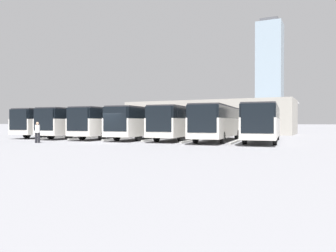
{
  "coord_description": "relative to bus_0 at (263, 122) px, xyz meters",
  "views": [
    {
      "loc": [
        -16.93,
        22.87,
        1.71
      ],
      "look_at": [
        -2.67,
        -6.22,
        1.36
      ],
      "focal_mm": 35.0,
      "sensor_mm": 36.0,
      "label": 1
    }
  ],
  "objects": [
    {
      "name": "bus_0",
      "position": [
        0.0,
        0.0,
        0.0
      ],
      "size": [
        3.86,
        12.69,
        3.17
      ],
      "rotation": [
        0.0,
        0.0,
        0.11
      ],
      "color": "silver",
      "rests_on": "ground_plane"
    },
    {
      "name": "curb_divider_0",
      "position": [
        1.97,
        1.85,
        -1.7
      ],
      "size": [
        0.89,
        6.03,
        0.15
      ],
      "primitive_type": "cube",
      "rotation": [
        0.0,
        0.0,
        0.11
      ],
      "color": "#9E9E99",
      "rests_on": "ground_plane"
    },
    {
      "name": "bus_3",
      "position": [
        11.83,
        0.16,
        0.0
      ],
      "size": [
        3.86,
        12.69,
        3.17
      ],
      "rotation": [
        0.0,
        0.0,
        0.11
      ],
      "color": "silver",
      "rests_on": "ground_plane"
    },
    {
      "name": "curb_divider_4",
      "position": [
        17.74,
        2.21,
        -1.7
      ],
      "size": [
        0.89,
        6.03,
        0.15
      ],
      "primitive_type": "cube",
      "rotation": [
        0.0,
        0.0,
        0.11
      ],
      "color": "#9E9E99",
      "rests_on": "ground_plane"
    },
    {
      "name": "office_tower",
      "position": [
        28.97,
        -189.4,
        31.61
      ],
      "size": [
        15.75,
        15.75,
        67.98
      ],
      "color": "#93A8B7",
      "rests_on": "ground_plane"
    },
    {
      "name": "pedestrian",
      "position": [
        16.73,
        9.52,
        -0.84
      ],
      "size": [
        0.55,
        0.55,
        1.75
      ],
      "rotation": [
        0.0,
        0.0,
        0.68
      ],
      "color": "black",
      "rests_on": "ground_plane"
    },
    {
      "name": "curb_divider_2",
      "position": [
        9.86,
        1.55,
        -1.7
      ],
      "size": [
        0.89,
        6.03,
        0.15
      ],
      "primitive_type": "cube",
      "rotation": [
        0.0,
        0.0,
        0.11
      ],
      "color": "#9E9E99",
      "rests_on": "ground_plane"
    },
    {
      "name": "bus_4",
      "position": [
        15.77,
        0.36,
        0.0
      ],
      "size": [
        3.86,
        12.69,
        3.17
      ],
      "rotation": [
        0.0,
        0.0,
        0.11
      ],
      "color": "silver",
      "rests_on": "ground_plane"
    },
    {
      "name": "curb_divider_3",
      "position": [
        13.8,
        2.01,
        -1.7
      ],
      "size": [
        0.89,
        6.03,
        0.15
      ],
      "primitive_type": "cube",
      "rotation": [
        0.0,
        0.0,
        0.11
      ],
      "color": "#9E9E99",
      "rests_on": "ground_plane"
    },
    {
      "name": "station_building",
      "position": [
        11.83,
        -19.64,
        0.77
      ],
      "size": [
        25.56,
        11.37,
        5.01
      ],
      "color": "#A8A399",
      "rests_on": "ground_plane"
    },
    {
      "name": "bus_6",
      "position": [
        23.66,
        0.15,
        0.0
      ],
      "size": [
        3.86,
        12.69,
        3.17
      ],
      "rotation": [
        0.0,
        0.0,
        0.11
      ],
      "color": "silver",
      "rests_on": "ground_plane"
    },
    {
      "name": "curb_divider_1",
      "position": [
        5.92,
        2.17,
        -1.7
      ],
      "size": [
        0.89,
        6.03,
        0.15
      ],
      "primitive_type": "cube",
      "rotation": [
        0.0,
        0.0,
        0.11
      ],
      "color": "#9E9E99",
      "rests_on": "ground_plane"
    },
    {
      "name": "bus_2",
      "position": [
        7.89,
        -0.3,
        0.0
      ],
      "size": [
        3.86,
        12.69,
        3.17
      ],
      "rotation": [
        0.0,
        0.0,
        0.11
      ],
      "color": "silver",
      "rests_on": "ground_plane"
    },
    {
      "name": "curb_divider_5",
      "position": [
        21.69,
        2.4,
        -1.7
      ],
      "size": [
        0.89,
        6.03,
        0.15
      ],
      "primitive_type": "cube",
      "rotation": [
        0.0,
        0.0,
        0.11
      ],
      "color": "#9E9E99",
      "rests_on": "ground_plane"
    },
    {
      "name": "ground_plane",
      "position": [
        11.83,
        6.37,
        -1.78
      ],
      "size": [
        600.0,
        600.0,
        0.0
      ],
      "primitive_type": "plane",
      "color": "gray"
    },
    {
      "name": "bus_1",
      "position": [
        3.94,
        0.32,
        0.0
      ],
      "size": [
        3.86,
        12.69,
        3.17
      ],
      "rotation": [
        0.0,
        0.0,
        0.11
      ],
      "color": "silver",
      "rests_on": "ground_plane"
    },
    {
      "name": "bus_5",
      "position": [
        19.71,
        0.56,
        0.0
      ],
      "size": [
        3.86,
        12.69,
        3.17
      ],
      "rotation": [
        0.0,
        0.0,
        0.11
      ],
      "color": "silver",
      "rests_on": "ground_plane"
    }
  ]
}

